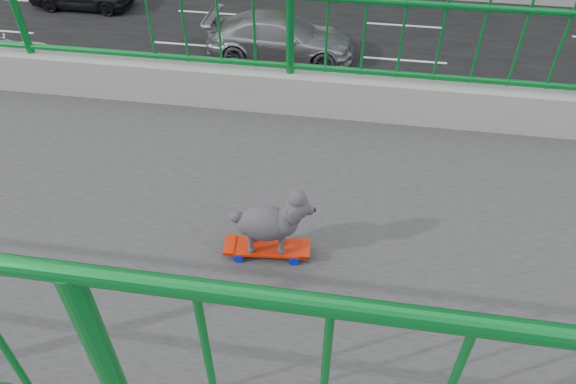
# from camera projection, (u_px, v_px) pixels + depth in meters

# --- Properties ---
(road) EXTENTS (18.00, 90.00, 0.02)m
(road) POSITION_uv_depth(u_px,v_px,m) (405.00, 105.00, 16.97)
(road) COLOR black
(road) RESTS_ON ground
(skateboard) EXTENTS (0.18, 0.48, 0.06)m
(skateboard) POSITION_uv_depth(u_px,v_px,m) (267.00, 248.00, 2.86)
(skateboard) COLOR red
(skateboard) RESTS_ON footbridge
(poodle) EXTENTS (0.21, 0.44, 0.37)m
(poodle) POSITION_uv_depth(u_px,v_px,m) (271.00, 221.00, 2.72)
(poodle) COLOR #353137
(poodle) RESTS_ON skateboard
(car_3) EXTENTS (2.15, 5.29, 1.54)m
(car_3) POSITION_uv_depth(u_px,v_px,m) (281.00, 37.00, 18.91)
(car_3) COLOR gray
(car_3) RESTS_ON ground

